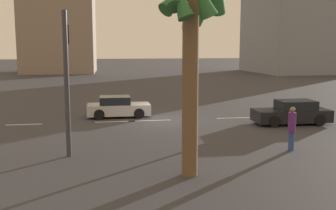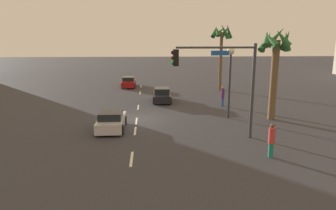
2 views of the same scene
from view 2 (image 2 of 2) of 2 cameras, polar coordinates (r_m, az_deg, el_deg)
The scene contains 16 objects.
ground_plane at distance 22.88m, azimuth -6.16°, elevation -2.88°, with size 220.00×220.00×0.00m, color #333338.
lane_stripe_0 at distance 40.54m, azimuth -5.32°, elevation 3.65°, with size 1.97×0.14×0.01m, color silver.
lane_stripe_1 at distance 35.32m, azimuth -5.48°, elevation 2.41°, with size 2.28×0.14×0.01m, color silver.
lane_stripe_2 at distance 27.31m, azimuth -5.84°, elevation -0.42°, with size 2.14×0.14×0.01m, color silver.
lane_stripe_3 at distance 22.23m, azimuth -6.22°, elevation -3.31°, with size 2.58×0.14×0.01m, color silver.
lane_stripe_4 at distance 20.24m, azimuth -6.42°, elevation -4.85°, with size 2.35×0.14×0.01m, color silver.
lane_stripe_5 at distance 15.38m, azimuth -7.14°, elevation -10.41°, with size 2.00×0.14×0.01m, color silver.
car_0 at distance 40.21m, azimuth -7.74°, elevation 4.46°, with size 4.73×1.93×1.42m.
car_1 at distance 20.46m, azimuth -11.00°, elevation -3.06°, with size 3.93×1.86×1.31m.
car_2 at distance 29.87m, azimuth -1.22°, elevation 1.93°, with size 4.35×1.92×1.36m.
traffic_signal at distance 17.80m, azimuth 11.14°, elevation 5.82°, with size 0.59×5.16×5.85m.
streetlamp at distance 23.13m, azimuth 12.07°, elevation 7.00°, with size 0.56×0.56×5.54m.
pedestrian_0 at distance 16.07m, azimuth 19.61°, elevation -6.37°, with size 0.44×0.44×1.83m.
pedestrian_1 at distance 27.91m, azimuth 10.64°, elevation 1.82°, with size 0.40×0.40×1.90m.
palm_tree_0 at distance 37.18m, azimuth 10.44°, elevation 12.50°, with size 2.63×2.81×8.19m.
palm_tree_1 at distance 23.64m, azimuth 20.24°, elevation 9.34°, with size 2.53×2.46×7.16m.
Camera 2 is at (22.11, 0.86, 5.84)m, focal length 31.14 mm.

